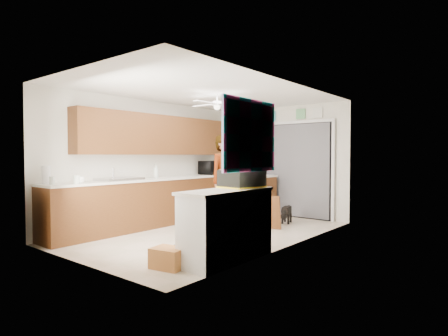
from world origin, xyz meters
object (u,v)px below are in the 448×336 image
Objects in this scene: soap_bottle at (156,171)px; dog at (287,214)px; suitcase at (242,179)px; man at (225,181)px; cardboard_box at (168,258)px; navy_crate at (189,254)px; paper_towel_roll at (46,175)px; cup at (80,180)px; microwave at (212,168)px.

dog is at bearing 42.10° from soap_bottle.
man reaches higher than suitcase.
cardboard_box is 1.15× the size of navy_crate.
navy_crate is at bearing 15.87° from paper_towel_roll.
cup is at bearing 167.19° from man.
navy_crate is (2.37, -1.48, -0.97)m from soap_bottle.
paper_towel_roll is 0.82× the size of navy_crate.
suitcase is 1.63× the size of navy_crate.
suitcase is 1.18× the size of dog.
microwave is 2.09× the size of soap_bottle.
suitcase reaches higher than dog.
microwave reaches higher than cardboard_box.
microwave is 1.19× the size of dog.
navy_crate is 0.73× the size of dog.
microwave reaches higher than dog.
man is at bearing 113.73° from cardboard_box.
man is (1.30, 0.60, -0.19)m from soap_bottle.
microwave is at bearing 87.00° from soap_bottle.
cardboard_box is 0.84× the size of dog.
paper_towel_roll reaches higher than navy_crate.
cup is 2.35m from navy_crate.
navy_crate is (2.28, -3.10, -0.99)m from microwave.
paper_towel_roll is at bearing -146.85° from suitcase.
cup is 2.32m from cardboard_box.
paper_towel_roll is 4.53m from dog.
dog is (0.67, 1.18, -0.70)m from man.
soap_bottle reaches higher than cup.
dog is (-0.40, 3.61, 0.06)m from cardboard_box.
cardboard_box is at bearing -101.17° from dog.
suitcase is (2.75, 1.42, -0.02)m from paper_towel_roll.
cardboard_box is at bearing -2.12° from cup.
navy_crate is 2.46m from man.
man is at bearing 63.71° from paper_towel_roll.
microwave is 3.52m from suitcase.
paper_towel_roll is at bearing 174.44° from microwave.
cardboard_box is 0.23× the size of man.
paper_towel_roll reaches higher than suitcase.
man reaches higher than dog.
cup is 0.39× the size of navy_crate.
cardboard_box is at bearing 7.76° from paper_towel_roll.
paper_towel_roll is 0.50× the size of suitcase.
man is 3.71× the size of dog.
soap_bottle is 0.48× the size of suitcase.
soap_bottle reaches higher than cardboard_box.
man reaches higher than microwave.
man is at bearing -133.49° from microwave.
microwave reaches higher than cup.
paper_towel_roll is at bearing -124.31° from cup.
dog is (1.88, 0.16, -0.91)m from microwave.
cardboard_box reaches higher than navy_crate.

